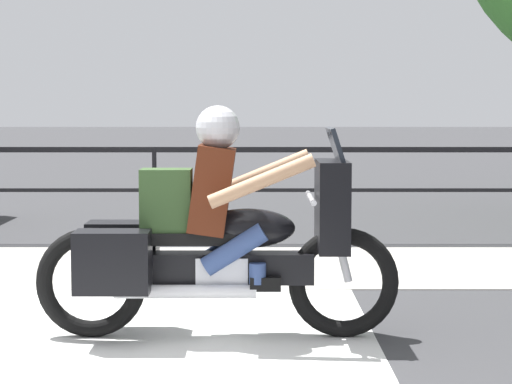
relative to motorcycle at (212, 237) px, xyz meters
The scene contains 5 objects.
ground_plane 1.21m from the motorcycle, 148.09° to the right, with size 120.00×120.00×0.00m, color #38383A.
sidewalk_band 3.07m from the motorcycle, 106.57° to the left, with size 44.00×2.40×0.01m, color #B7B2A8.
crosswalk_band 1.27m from the motorcycle, 137.06° to the right, with size 3.71×6.00×0.01m, color silver.
fence_railing 4.61m from the motorcycle, 100.68° to the left, with size 36.00×0.05×1.07m.
motorcycle is the anchor object (origin of this frame).
Camera 1 is at (1.13, -5.99, 1.55)m, focal length 70.00 mm.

